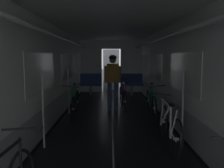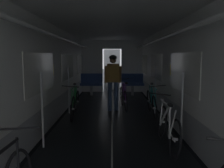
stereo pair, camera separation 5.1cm
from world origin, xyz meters
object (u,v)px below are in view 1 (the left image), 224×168
bench_seat_far_right (132,82)px  bicycle_white (169,127)px  bicycle_green (75,103)px  bicycle_purple_in_aisle (123,97)px  bench_seat_far_left (91,82)px  person_cyclist_aisle (113,76)px  bicycle_teal (152,102)px

bench_seat_far_right → bicycle_white: bearing=-88.7°
bicycle_green → bicycle_purple_in_aisle: (1.42, 0.97, 0.00)m
bench_seat_far_left → person_cyclist_aisle: 3.20m
bench_seat_far_left → bicycle_teal: (2.04, -3.63, -0.19)m
bicycle_white → bicycle_green: (-2.07, 2.22, 0.00)m
bench_seat_far_left → bench_seat_far_right: (1.80, 0.00, 0.00)m
bicycle_green → person_cyclist_aisle: size_ratio=0.98×
bicycle_green → bicycle_purple_in_aisle: bearing=34.5°
bicycle_green → person_cyclist_aisle: (1.07, 0.71, 0.69)m
bench_seat_far_right → person_cyclist_aisle: 3.18m
bicycle_purple_in_aisle → bench_seat_far_left: bearing=114.9°
bench_seat_far_right → bicycle_teal: (0.24, -3.63, -0.19)m
person_cyclist_aisle → bicycle_purple_in_aisle: bearing=37.9°
bicycle_white → bicycle_green: size_ratio=1.00×
bench_seat_far_right → bicycle_teal: 3.64m
bench_seat_far_right → bicycle_purple_in_aisle: (-0.52, -2.75, -0.18)m
bench_seat_far_right → bicycle_green: size_ratio=0.58×
bench_seat_far_left → bicycle_teal: 4.16m
bicycle_green → bicycle_purple_in_aisle: 1.72m
bench_seat_far_right → person_cyclist_aisle: bearing=-106.0°
bicycle_white → bicycle_purple_in_aisle: 3.26m
bench_seat_far_right → bicycle_green: bearing=-117.5°
bench_seat_far_left → bicycle_green: size_ratio=0.58×
bench_seat_far_left → bench_seat_far_right: size_ratio=1.00×
bench_seat_far_left → bicycle_green: bench_seat_far_left is taller
bench_seat_far_left → bench_seat_far_right: same height
bench_seat_far_right → bicycle_teal: bench_seat_far_right is taller
bicycle_teal → person_cyclist_aisle: person_cyclist_aisle is taller
bench_seat_far_left → person_cyclist_aisle: person_cyclist_aisle is taller
bicycle_white → bicycle_teal: bicycle_white is taller
bicycle_teal → bench_seat_far_left: bearing=119.3°
bench_seat_far_right → person_cyclist_aisle: (-0.86, -3.02, 0.50)m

